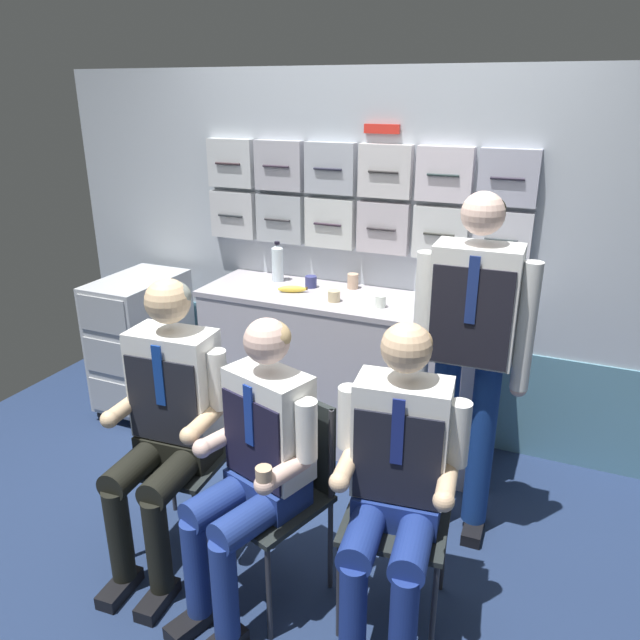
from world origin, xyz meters
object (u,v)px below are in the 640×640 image
crew_member_left (166,413)px  coffee_cup_white (311,281)px  crew_member_standing (471,344)px  folding_chair_center (285,473)px  service_trolley (142,340)px  folding_chair_left (189,432)px  crew_member_right (396,476)px  snack_banana (292,289)px  water_bottle_short (278,263)px  crew_member_center (254,460)px  folding_chair_right (401,488)px

crew_member_left → coffee_cup_white: size_ratio=18.95×
crew_member_left → crew_member_standing: 1.36m
folding_chair_center → service_trolley: bearing=146.7°
folding_chair_left → crew_member_right: (1.04, -0.17, 0.16)m
snack_banana → service_trolley: bearing=-174.5°
water_bottle_short → service_trolley: bearing=-162.7°
service_trolley → water_bottle_short: size_ratio=3.66×
folding_chair_left → crew_member_left: 0.25m
crew_member_right → coffee_cup_white: (-0.94, 1.33, 0.25)m
service_trolley → crew_member_center: bearing=-38.0°
crew_member_left → folding_chair_right: size_ratio=1.50×
folding_chair_left → crew_member_standing: crew_member_standing is taller
service_trolley → folding_chair_right: service_trolley is taller
crew_member_right → snack_banana: (-1.00, 1.20, 0.24)m
crew_member_center → folding_chair_right: size_ratio=1.43×
folding_chair_left → snack_banana: snack_banana is taller
folding_chair_center → snack_banana: snack_banana is taller
crew_member_right → snack_banana: crew_member_right is taller
crew_member_standing → snack_banana: size_ratio=9.54×
snack_banana → folding_chair_center: bearing=-65.8°
folding_chair_left → service_trolley: bearing=138.0°
crew_member_right → crew_member_standing: (0.11, 0.71, 0.27)m
crew_member_right → crew_member_left: bearing=179.2°
coffee_cup_white → snack_banana: coffee_cup_white is taller
crew_member_right → folding_chair_center: bearing=172.8°
crew_member_left → crew_member_center: size_ratio=1.05×
service_trolley → coffee_cup_white: bearing=11.8°
service_trolley → crew_member_standing: crew_member_standing is taller
folding_chair_left → crew_member_standing: (1.15, 0.54, 0.43)m
snack_banana → water_bottle_short: bearing=136.8°
crew_member_standing → water_bottle_short: 1.46m
crew_member_right → water_bottle_short: bearing=130.8°
service_trolley → water_bottle_short: water_bottle_short is taller
water_bottle_short → snack_banana: bearing=-43.2°
crew_member_standing → folding_chair_left: bearing=-155.0°
folding_chair_center → crew_member_standing: bearing=47.1°
service_trolley → crew_member_center: 1.94m
folding_chair_right → snack_banana: 1.48m
folding_chair_right → crew_member_standing: size_ratio=0.53×
crew_member_left → crew_member_center: crew_member_left is taller
folding_chair_center → crew_member_standing: 0.99m
service_trolley → coffee_cup_white: (1.12, 0.23, 0.47)m
crew_member_center → coffee_cup_white: 1.50m
folding_chair_center → coffee_cup_white: 1.41m
crew_member_center → crew_member_right: 0.55m
crew_member_right → coffee_cup_white: crew_member_right is taller
service_trolley → crew_member_right: bearing=-28.0°
crew_member_standing → water_bottle_short: size_ratio=6.66×
crew_member_standing → snack_banana: (-1.12, 0.49, -0.03)m
crew_member_right → water_bottle_short: crew_member_right is taller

